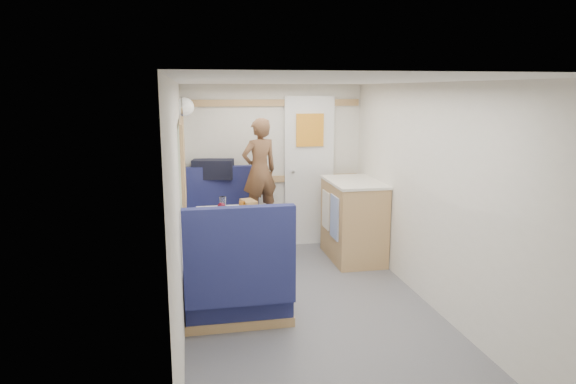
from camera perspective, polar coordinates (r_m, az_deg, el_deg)
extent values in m
plane|color=#515156|center=(4.50, 3.22, -14.21)|extent=(4.50, 4.50, 0.00)
plane|color=silver|center=(4.06, 3.53, 12.18)|extent=(4.50, 4.50, 0.00)
cube|color=silver|center=(6.33, -1.68, 2.81)|extent=(2.20, 0.02, 2.00)
cube|color=silver|center=(4.04, -11.93, -2.34)|extent=(0.02, 4.50, 2.00)
cube|color=silver|center=(4.56, 16.88, -1.03)|extent=(0.02, 4.50, 2.00)
cube|color=#9E7847|center=(6.34, -1.64, 1.45)|extent=(2.15, 0.02, 0.08)
cube|color=#9E7847|center=(6.25, -1.69, 9.88)|extent=(2.15, 0.02, 0.08)
cube|color=#98A289|center=(4.98, -11.68, 3.15)|extent=(0.04, 1.30, 0.72)
cube|color=white|center=(6.40, 2.35, 2.27)|extent=(0.62, 0.04, 1.86)
cube|color=orange|center=(6.31, 2.45, 6.89)|extent=(0.34, 0.03, 0.40)
cylinder|color=silver|center=(6.30, 0.51, 2.32)|extent=(0.04, 0.10, 0.04)
cube|color=white|center=(5.10, -6.59, -2.80)|extent=(0.62, 0.92, 0.04)
cylinder|color=silver|center=(5.19, -6.50, -6.55)|extent=(0.08, 0.08, 0.66)
cylinder|color=silver|center=(5.30, -6.42, -9.99)|extent=(0.36, 0.36, 0.03)
cube|color=#181B4F|center=(5.99, -7.10, -5.37)|extent=(0.88, 0.50, 0.45)
cube|color=#181B4F|center=(6.16, -7.38, -0.83)|extent=(0.88, 0.10, 0.80)
cube|color=#9E7847|center=(6.05, -7.05, -7.05)|extent=(0.90, 0.52, 0.08)
cube|color=#181B4F|center=(4.49, -5.63, -11.17)|extent=(0.88, 0.50, 0.45)
cube|color=#181B4F|center=(4.08, -5.36, -7.14)|extent=(0.88, 0.10, 0.80)
cube|color=#9E7847|center=(4.56, -5.58, -13.32)|extent=(0.90, 0.52, 0.08)
cube|color=#9E7847|center=(6.15, -7.46, 1.34)|extent=(0.90, 0.14, 0.04)
sphere|color=white|center=(5.78, -11.41, 9.25)|extent=(0.20, 0.20, 0.20)
cube|color=#9E7847|center=(5.97, 7.26, -3.20)|extent=(0.54, 0.90, 0.90)
cube|color=silver|center=(5.87, 7.38, 1.11)|extent=(0.56, 0.92, 0.03)
cube|color=#5972B2|center=(5.70, 5.17, -2.82)|extent=(0.01, 0.30, 0.48)
cube|color=silver|center=(6.03, 4.23, -2.00)|extent=(0.01, 0.28, 0.44)
imported|color=brown|center=(5.79, -3.18, 2.39)|extent=(0.50, 0.42, 1.18)
cube|color=black|center=(6.13, -8.33, 2.54)|extent=(0.51, 0.32, 0.23)
cube|color=white|center=(4.98, -4.83, -2.77)|extent=(0.34, 0.39, 0.02)
sphere|color=#EC600A|center=(4.93, -5.69, -2.41)|extent=(0.07, 0.07, 0.07)
cube|color=#EEE489|center=(4.84, -6.05, -2.87)|extent=(0.11, 0.07, 0.04)
cylinder|color=white|center=(4.92, -7.37, -3.05)|extent=(0.06, 0.06, 0.01)
cylinder|color=white|center=(4.91, -7.38, -2.46)|extent=(0.01, 0.01, 0.10)
sphere|color=#470716|center=(4.89, -7.41, -1.61)|extent=(0.08, 0.08, 0.08)
cylinder|color=silver|center=(4.91, -8.24, -2.55)|extent=(0.06, 0.06, 0.10)
cylinder|color=white|center=(5.44, -7.27, -1.09)|extent=(0.07, 0.07, 0.11)
cylinder|color=brown|center=(5.26, -5.12, -1.55)|extent=(0.06, 0.06, 0.10)
cylinder|color=black|center=(5.03, -6.50, -2.20)|extent=(0.04, 0.04, 0.10)
cube|color=brown|center=(5.32, -4.38, -1.41)|extent=(0.17, 0.25, 0.09)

